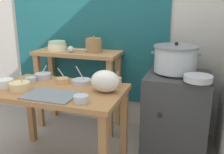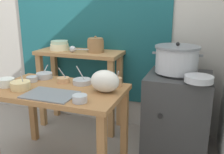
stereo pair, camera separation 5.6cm
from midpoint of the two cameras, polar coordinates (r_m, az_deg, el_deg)
The scene contains 19 objects.
wall_back at distance 3.00m, azimuth -0.06°, elevation 13.95°, with size 4.40×0.12×2.60m.
prep_table at distance 2.25m, azimuth -10.88°, elevation -5.18°, with size 1.10×0.66×0.72m.
back_shelf_table at distance 2.94m, azimuth -6.60°, elevation 1.50°, with size 0.96×0.40×0.90m.
stove_block at distance 2.64m, azimuth 14.82°, elevation -7.46°, with size 0.60×0.61×0.78m.
steamer_pot at distance 2.50m, azimuth 14.80°, elevation 3.88°, with size 0.47×0.42×0.29m.
clay_pot at distance 2.80m, azimuth -3.09°, elevation 7.05°, with size 0.18×0.18×0.18m.
bowl_stack_enamel at distance 2.99m, azimuth -11.03°, elevation 6.84°, with size 0.22×0.22×0.11m.
ladle at distance 2.82m, azimuth -7.95°, elevation 6.14°, with size 0.28×0.08×0.07m.
serving_tray at distance 2.06m, azimuth -12.80°, elevation -3.84°, with size 0.40×0.28×0.01m, color slate.
plastic_bag at distance 2.06m, azimuth -0.80°, elevation -0.94°, with size 0.24×0.17×0.18m, color silver.
wide_pan at distance 2.26m, azimuth 19.37°, elevation -0.41°, with size 0.24×0.24×0.05m, color #B7BABF.
prep_bowl_0 at distance 2.53m, azimuth -14.17°, elevation 0.36°, with size 0.15×0.15×0.13m.
prep_bowl_1 at distance 2.24m, azimuth 1.54°, elevation -0.95°, with size 0.11×0.11×0.14m.
prep_bowl_2 at distance 2.45m, azimuth -16.73°, elevation -0.39°, with size 0.10×0.10×0.05m.
prep_bowl_3 at distance 2.29m, azimuth -5.96°, elevation -0.95°, with size 0.17×0.17×0.17m.
prep_bowl_4 at distance 2.36m, azimuth -10.05°, elevation -0.59°, with size 0.11×0.11×0.15m.
prep_bowl_5 at distance 1.88m, azimuth -6.31°, elevation -4.71°, with size 0.11×0.11×0.05m.
prep_bowl_6 at distance 2.38m, azimuth -21.75°, elevation -1.07°, with size 0.14×0.14×0.07m.
prep_bowl_7 at distance 2.26m, azimuth -18.96°, elevation -1.73°, with size 0.16×0.16×0.16m.
Camera 2 is at (1.11, -1.72, 1.41)m, focal length 41.23 mm.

